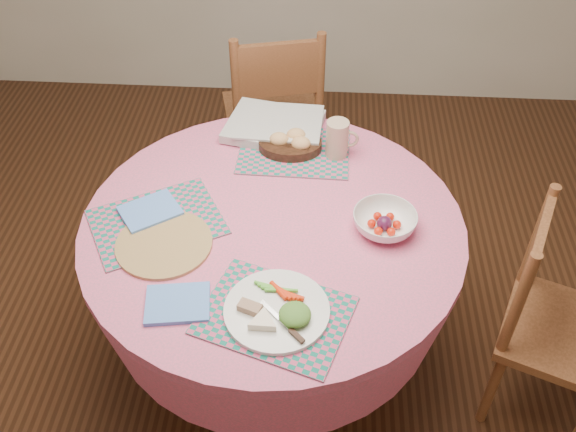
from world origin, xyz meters
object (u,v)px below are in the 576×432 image
object	(u,v)px
fruit_bowl	(385,222)
dining_table	(273,263)
latte_mug	(338,139)
chair_right	(551,320)
dinner_plate	(279,310)
bread_bowl	(291,143)
wicker_trivet	(164,244)
chair_back	(274,113)

from	to	relation	value
fruit_bowl	dining_table	bearing A→B (deg)	178.44
dining_table	latte_mug	distance (m)	0.50
chair_right	dinner_plate	size ratio (longest dim) A/B	2.92
bread_bowl	latte_mug	world-z (taller)	latte_mug
bread_bowl	fruit_bowl	xyz separation A→B (m)	(0.32, -0.40, -0.00)
wicker_trivet	latte_mug	size ratio (longest dim) A/B	2.17
chair_right	fruit_bowl	world-z (taller)	chair_right
dining_table	wicker_trivet	distance (m)	0.40
chair_right	fruit_bowl	size ratio (longest dim) A/B	3.47
wicker_trivet	bread_bowl	world-z (taller)	bread_bowl
wicker_trivet	latte_mug	world-z (taller)	latte_mug
latte_mug	chair_back	bearing A→B (deg)	113.79
chair_right	latte_mug	bearing A→B (deg)	79.95
dinner_plate	bread_bowl	size ratio (longest dim) A/B	1.29
chair_back	bread_bowl	distance (m)	0.69
chair_back	fruit_bowl	xyz separation A→B (m)	(0.43, -1.01, 0.29)
dining_table	chair_back	bearing A→B (deg)	94.47
dining_table	bread_bowl	xyz separation A→B (m)	(0.03, 0.39, 0.23)
chair_back	latte_mug	xyz separation A→B (m)	(0.28, -0.64, 0.33)
bread_bowl	chair_back	bearing A→B (deg)	100.36
wicker_trivet	bread_bowl	distance (m)	0.63
chair_right	wicker_trivet	size ratio (longest dim) A/B	2.89
chair_back	fruit_bowl	size ratio (longest dim) A/B	3.79
dining_table	chair_right	bearing A→B (deg)	-6.21
dining_table	chair_right	size ratio (longest dim) A/B	1.43
fruit_bowl	chair_right	bearing A→B (deg)	-9.01
wicker_trivet	dinner_plate	size ratio (longest dim) A/B	1.01
dining_table	latte_mug	bearing A→B (deg)	60.82
chair_back	wicker_trivet	xyz separation A→B (m)	(-0.25, -1.13, 0.26)
dining_table	bread_bowl	bearing A→B (deg)	84.96
chair_back	bread_bowl	size ratio (longest dim) A/B	4.12
dining_table	fruit_bowl	xyz separation A→B (m)	(0.36, -0.01, 0.23)
chair_right	wicker_trivet	distance (m)	1.30
chair_back	dining_table	bearing A→B (deg)	80.97
dining_table	bread_bowl	distance (m)	0.45
fruit_bowl	bread_bowl	bearing A→B (deg)	128.98
dining_table	wicker_trivet	world-z (taller)	wicker_trivet
chair_back	wicker_trivet	bearing A→B (deg)	64.09
chair_right	wicker_trivet	world-z (taller)	chair_right
wicker_trivet	fruit_bowl	world-z (taller)	fruit_bowl
bread_bowl	fruit_bowl	bearing A→B (deg)	-51.02
chair_back	dinner_plate	size ratio (longest dim) A/B	3.19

